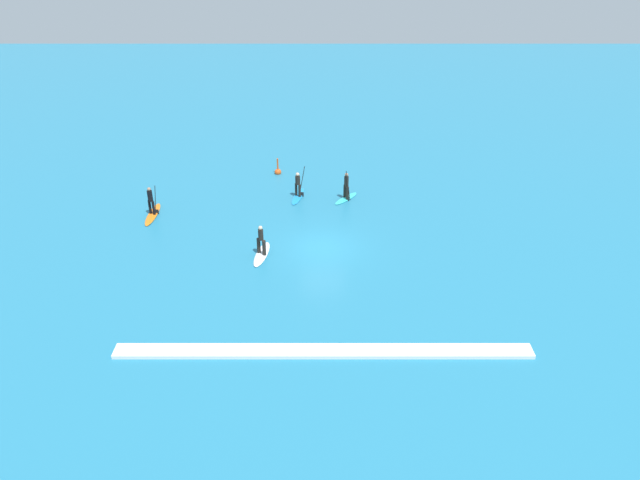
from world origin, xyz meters
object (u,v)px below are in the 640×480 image
(surfer_on_white_board, at_px, (259,248))
(surfer_on_teal_board, at_px, (343,192))
(surfer_on_blue_board, at_px, (295,190))
(surfer_on_orange_board, at_px, (149,209))
(marker_buoy, at_px, (275,171))

(surfer_on_white_board, distance_m, surfer_on_teal_board, 9.07)
(surfer_on_blue_board, bearing_deg, surfer_on_orange_board, 118.16)
(surfer_on_blue_board, bearing_deg, surfer_on_white_board, 178.49)
(surfer_on_white_board, relative_size, marker_buoy, 2.20)
(surfer_on_teal_board, xyz_separation_m, marker_buoy, (-4.91, 4.46, -0.38))
(surfer_on_orange_board, relative_size, surfer_on_blue_board, 1.15)
(surfer_on_teal_board, relative_size, marker_buoy, 1.72)
(surfer_on_blue_board, height_order, surfer_on_teal_board, surfer_on_blue_board)
(surfer_on_blue_board, distance_m, surfer_on_teal_board, 3.29)
(surfer_on_teal_board, distance_m, marker_buoy, 6.64)
(surfer_on_blue_board, height_order, marker_buoy, surfer_on_blue_board)
(surfer_on_white_board, xyz_separation_m, surfer_on_blue_board, (1.82, 7.85, 0.07))
(surfer_on_white_board, bearing_deg, marker_buoy, -172.43)
(surfer_on_orange_board, bearing_deg, surfer_on_blue_board, -73.23)
(surfer_on_teal_board, bearing_deg, surfer_on_blue_board, -58.97)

